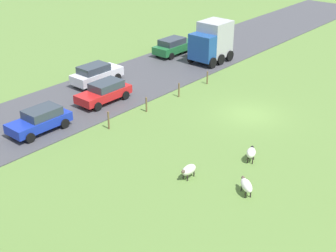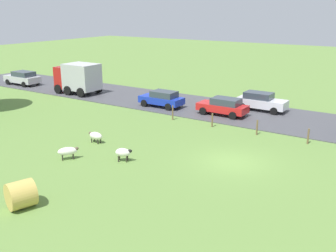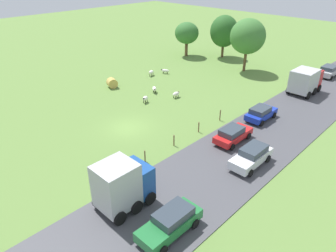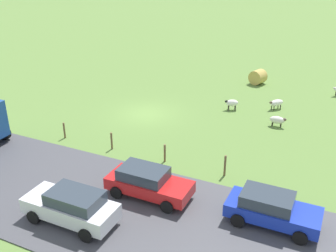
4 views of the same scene
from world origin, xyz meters
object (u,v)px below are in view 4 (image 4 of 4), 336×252
at_px(sheep_0, 276,103).
at_px(sheep_2, 232,103).
at_px(hay_bale_0, 258,77).
at_px(car_5, 72,206).
at_px(sheep_1, 277,120).
at_px(car_0, 148,182).
at_px(car_1, 271,208).

xyz_separation_m(sheep_0, sheep_2, (1.58, -3.03, 0.04)).
bearing_deg(hay_bale_0, car_5, -6.98).
distance_m(sheep_0, sheep_1, 3.28).
bearing_deg(car_0, sheep_1, 159.58).
bearing_deg(sheep_1, sheep_2, -113.33).
bearing_deg(sheep_0, hay_bale_0, -153.10).
xyz_separation_m(sheep_0, car_1, (13.98, 2.53, 0.32)).
xyz_separation_m(sheep_1, car_1, (10.78, 1.82, 0.35)).
xyz_separation_m(sheep_1, car_5, (14.49, -6.29, 0.40)).
distance_m(hay_bale_0, car_5, 23.28).
relative_size(sheep_0, hay_bale_0, 0.94).
bearing_deg(car_5, hay_bale_0, 173.02).
bearing_deg(hay_bale_0, sheep_1, 21.87).
height_order(sheep_2, car_1, car_1).
bearing_deg(hay_bale_0, car_1, 15.22).
bearing_deg(hay_bale_0, sheep_0, 26.90).
bearing_deg(sheep_2, car_5, -8.98).
xyz_separation_m(hay_bale_0, car_1, (19.40, 5.28, 0.19)).
bearing_deg(car_0, car_5, -32.85).
xyz_separation_m(sheep_2, car_0, (12.83, -0.43, 0.28)).
distance_m(car_0, car_1, 6.01).
bearing_deg(sheep_0, car_5, -17.51).
xyz_separation_m(sheep_0, car_5, (17.69, -5.58, 0.38)).
height_order(sheep_2, car_5, car_5).
relative_size(car_0, car_1, 1.04).
distance_m(sheep_0, car_0, 14.83).
xyz_separation_m(sheep_0, hay_bale_0, (-5.42, -2.75, 0.13)).
bearing_deg(sheep_0, sheep_2, -62.43).
bearing_deg(car_5, car_1, 114.59).
xyz_separation_m(car_0, car_1, (-0.44, 5.99, -0.00)).
bearing_deg(car_5, car_0, 147.15).
bearing_deg(sheep_2, car_0, -1.94).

